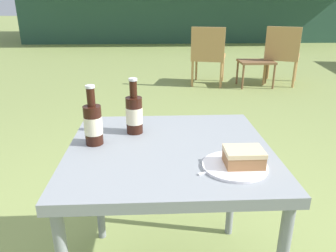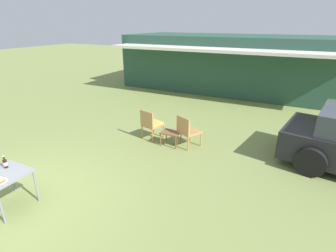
# 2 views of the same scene
# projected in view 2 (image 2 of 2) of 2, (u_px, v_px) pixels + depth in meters

# --- Properties ---
(ground_plane) EXTENTS (60.00, 60.00, 0.00)m
(ground_plane) POSITION_uv_depth(u_px,v_px,m) (11.00, 205.00, 4.90)
(ground_plane) COLOR olive
(cabin_building) EXTENTS (10.73, 5.30, 2.61)m
(cabin_building) POSITION_uv_depth(u_px,v_px,m) (235.00, 63.00, 13.03)
(cabin_building) COLOR #284C3D
(cabin_building) RESTS_ON ground_plane
(wicker_chair_cushioned) EXTENTS (0.60, 0.63, 0.88)m
(wicker_chair_cushioned) POSITION_uv_depth(u_px,v_px,m) (151.00, 123.00, 7.55)
(wicker_chair_cushioned) COLOR #B2844C
(wicker_chair_cushioned) RESTS_ON ground_plane
(wicker_chair_plain) EXTENTS (0.67, 0.68, 0.88)m
(wicker_chair_plain) POSITION_uv_depth(u_px,v_px,m) (187.00, 130.00, 7.05)
(wicker_chair_plain) COLOR #B2844C
(wicker_chair_plain) RESTS_ON ground_plane
(garden_side_table) EXTENTS (0.51, 0.39, 0.39)m
(garden_side_table) POSITION_uv_depth(u_px,v_px,m) (171.00, 134.00, 7.19)
(garden_side_table) COLOR brown
(garden_side_table) RESTS_ON ground_plane
(patio_table) EXTENTS (0.79, 0.75, 0.69)m
(patio_table) POSITION_uv_depth(u_px,v_px,m) (3.00, 177.00, 4.67)
(patio_table) COLOR gray
(patio_table) RESTS_ON ground_plane
(cake_on_plate) EXTENTS (0.23, 0.23, 0.07)m
(cake_on_plate) POSITION_uv_depth(u_px,v_px,m) (0.00, 181.00, 4.39)
(cake_on_plate) COLOR white
(cake_on_plate) RESTS_ON patio_table
(cola_bottle_near) EXTENTS (0.07, 0.07, 0.24)m
(cola_bottle_near) POSITION_uv_depth(u_px,v_px,m) (5.00, 163.00, 4.80)
(cola_bottle_near) COLOR black
(cola_bottle_near) RESTS_ON patio_table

